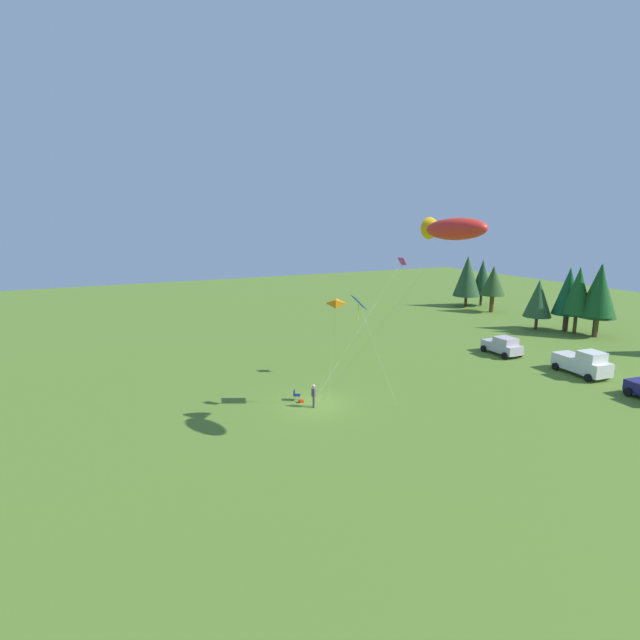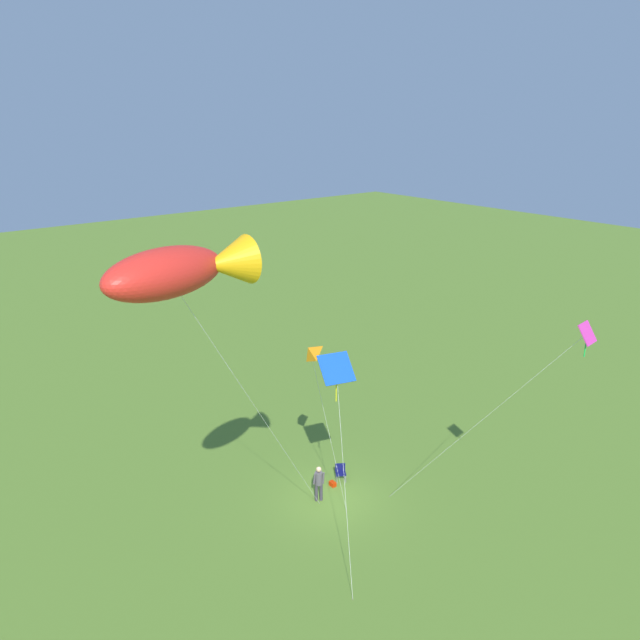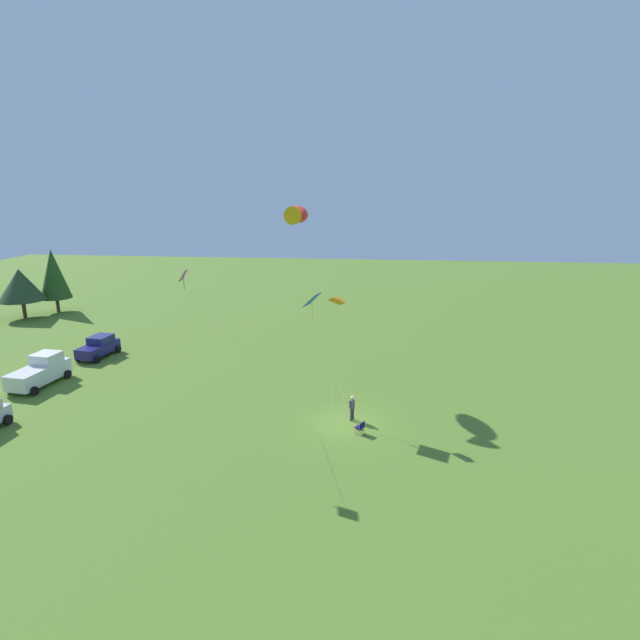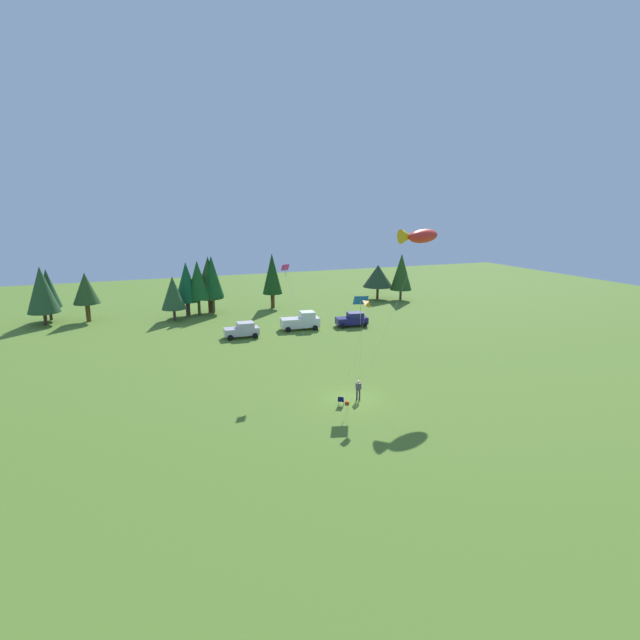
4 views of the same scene
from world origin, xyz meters
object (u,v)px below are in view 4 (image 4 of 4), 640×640
object	(u,v)px
backpack_on_grass	(347,403)
car_silver_compact	(242,330)
kite_delta_orange	(369,303)
truck_white_pickup	(301,321)
kite_diamond_blue	(361,302)
kite_large_fish	(419,236)
person_kite_flyer	(358,388)
folding_chair	(341,400)
kite_diamond_rainbow	(287,273)
car_navy_hatch	(352,319)

from	to	relation	value
backpack_on_grass	car_silver_compact	world-z (taller)	car_silver_compact
kite_delta_orange	truck_white_pickup	bearing A→B (deg)	84.51
truck_white_pickup	kite_diamond_blue	distance (m)	23.00
truck_white_pickup	kite_large_fish	xyz separation A→B (m)	(4.73, -19.88, 12.01)
person_kite_flyer	kite_delta_orange	xyz separation A→B (m)	(1.39, 1.06, 6.92)
folding_chair	kite_diamond_blue	world-z (taller)	kite_diamond_blue
car_silver_compact	kite_diamond_blue	size ratio (longest dim) A/B	0.52
car_silver_compact	truck_white_pickup	size ratio (longest dim) A/B	0.83
folding_chair	truck_white_pickup	world-z (taller)	truck_white_pickup
car_silver_compact	kite_diamond_rainbow	world-z (taller)	kite_diamond_rainbow
truck_white_pickup	kite_diamond_rainbow	world-z (taller)	kite_diamond_rainbow
person_kite_flyer	folding_chair	world-z (taller)	person_kite_flyer
folding_chair	kite_diamond_blue	bearing A→B (deg)	-10.58
car_silver_compact	kite_large_fish	distance (m)	25.68
truck_white_pickup	kite_diamond_blue	size ratio (longest dim) A/B	0.62
backpack_on_grass	kite_large_fish	xyz separation A→B (m)	(9.63, 5.38, 13.00)
car_silver_compact	truck_white_pickup	bearing A→B (deg)	12.13
kite_diamond_rainbow	car_silver_compact	bearing A→B (deg)	95.40
person_kite_flyer	car_silver_compact	size ratio (longest dim) A/B	0.40
person_kite_flyer	truck_white_pickup	size ratio (longest dim) A/B	0.34
car_silver_compact	car_navy_hatch	world-z (taller)	same
car_silver_compact	car_navy_hatch	bearing A→B (deg)	4.59
person_kite_flyer	kite_diamond_rainbow	size ratio (longest dim) A/B	0.17
person_kite_flyer	kite_diamond_blue	xyz separation A→B (m)	(1.48, 2.88, 6.73)
car_navy_hatch	kite_diamond_blue	distance (m)	23.88
backpack_on_grass	kite_delta_orange	world-z (taller)	kite_delta_orange
person_kite_flyer	kite_large_fish	distance (m)	15.52
truck_white_pickup	kite_diamond_rainbow	distance (m)	18.86
backpack_on_grass	person_kite_flyer	bearing A→B (deg)	21.12
truck_white_pickup	kite_diamond_blue	world-z (taller)	kite_diamond_blue
backpack_on_grass	kite_diamond_blue	world-z (taller)	kite_diamond_blue
car_silver_compact	kite_diamond_rainbow	size ratio (longest dim) A/B	0.41
kite_diamond_blue	kite_diamond_rainbow	bearing A→B (deg)	125.19
car_navy_hatch	kite_delta_orange	bearing A→B (deg)	-104.90
car_silver_compact	kite_large_fish	xyz separation A→B (m)	(12.85, -18.62, 12.16)
folding_chair	truck_white_pickup	xyz separation A→B (m)	(5.52, 25.42, 0.61)
kite_diamond_rainbow	backpack_on_grass	bearing A→B (deg)	-79.18
car_navy_hatch	kite_large_fish	distance (m)	22.63
car_navy_hatch	kite_diamond_blue	xyz separation A→B (m)	(-9.15, -20.98, 6.81)
kite_diamond_blue	person_kite_flyer	bearing A→B (deg)	-117.14
person_kite_flyer	car_silver_compact	distance (m)	23.94
car_silver_compact	kite_diamond_rainbow	distance (m)	16.64
person_kite_flyer	kite_diamond_rainbow	xyz separation A→B (m)	(-3.12, 9.40, 8.62)
person_kite_flyer	car_navy_hatch	distance (m)	26.12
kite_large_fish	car_silver_compact	bearing A→B (deg)	124.62
backpack_on_grass	car_navy_hatch	world-z (taller)	car_navy_hatch
car_silver_compact	kite_diamond_blue	xyz separation A→B (m)	(5.93, -20.64, 6.81)
backpack_on_grass	kite_diamond_rainbow	bearing A→B (deg)	100.82
backpack_on_grass	kite_diamond_blue	distance (m)	8.78
folding_chair	kite_large_fish	world-z (taller)	kite_large_fish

